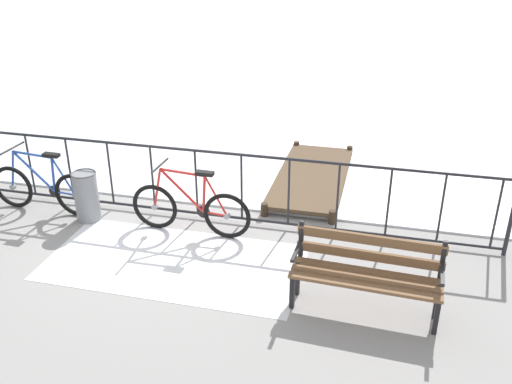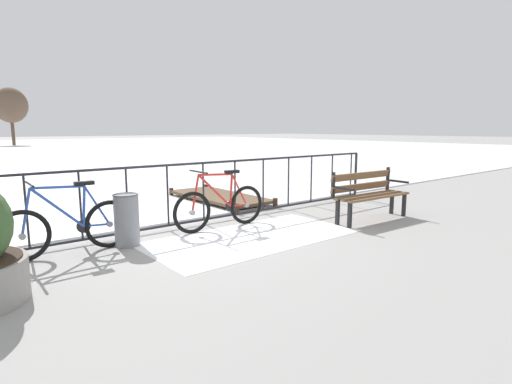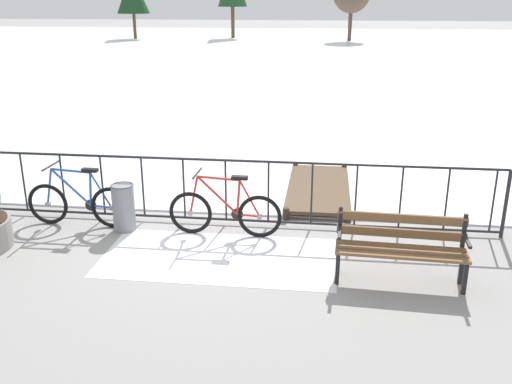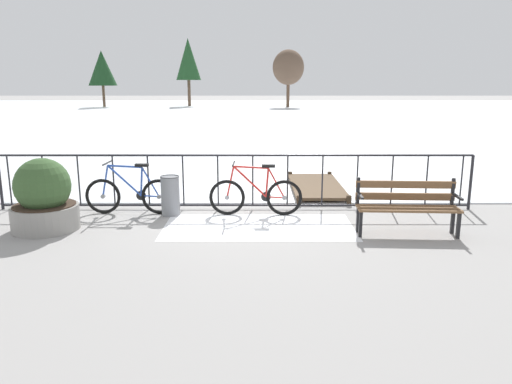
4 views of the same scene
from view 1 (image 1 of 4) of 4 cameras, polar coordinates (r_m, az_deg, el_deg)
ground_plane at (r=8.25m, az=-8.14°, el=-2.38°), size 160.00×160.00×0.00m
snow_patch at (r=7.14m, az=-8.37°, el=-7.11°), size 3.21×1.60×0.01m
railing_fence at (r=8.01m, az=-8.38°, el=1.17°), size 9.06×0.06×1.07m
bicycle_near_railing at (r=8.70m, az=-20.95°, el=0.32°), size 1.71×0.52×0.97m
bicycle_second at (r=7.60m, az=-6.73°, el=-1.72°), size 1.71×0.52×0.97m
park_bench at (r=6.14m, az=11.29°, el=-7.66°), size 1.62×0.56×0.89m
trash_bin at (r=8.26m, az=-16.98°, el=-0.39°), size 0.35×0.35×0.73m
wooden_dock at (r=9.20m, az=5.75°, el=1.63°), size 1.10×2.75×0.20m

